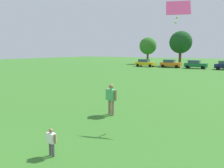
# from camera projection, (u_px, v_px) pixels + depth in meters

# --- Properties ---
(ground_plane) EXTENTS (160.00, 160.00, 0.00)m
(ground_plane) POSITION_uv_depth(u_px,v_px,m) (182.00, 77.00, 30.01)
(ground_plane) COLOR #387528
(child_kite_flyer) EXTENTS (0.47, 0.20, 0.98)m
(child_kite_flyer) POSITION_uv_depth(u_px,v_px,m) (51.00, 140.00, 7.37)
(child_kite_flyer) COLOR #4C4C51
(child_kite_flyer) RESTS_ON ground
(adult_bystander) EXTENTS (0.80, 0.45, 1.73)m
(adult_bystander) POSITION_uv_depth(u_px,v_px,m) (111.00, 97.00, 12.11)
(adult_bystander) COLOR #8C7259
(adult_bystander) RESTS_ON ground
(kite) EXTENTS (1.26, 0.88, 1.10)m
(kite) POSITION_uv_depth(u_px,v_px,m) (178.00, 9.00, 10.58)
(kite) COLOR #F24C8C
(parked_car_yellow_0) EXTENTS (4.30, 2.02, 1.68)m
(parked_car_yellow_0) POSITION_uv_depth(u_px,v_px,m) (145.00, 63.00, 49.15)
(parked_car_yellow_0) COLOR yellow
(parked_car_yellow_0) RESTS_ON ground
(parked_car_orange_1) EXTENTS (4.30, 2.02, 1.68)m
(parked_car_orange_1) POSITION_uv_depth(u_px,v_px,m) (170.00, 63.00, 46.78)
(parked_car_orange_1) COLOR orange
(parked_car_orange_1) RESTS_ON ground
(parked_car_green_2) EXTENTS (4.30, 2.02, 1.68)m
(parked_car_green_2) POSITION_uv_depth(u_px,v_px,m) (195.00, 64.00, 44.07)
(parked_car_green_2) COLOR #196B38
(parked_car_green_2) RESTS_ON ground
(tree_far_left) EXTENTS (4.59, 4.59, 7.15)m
(tree_far_left) POSITION_uv_depth(u_px,v_px,m) (148.00, 46.00, 58.96)
(tree_far_left) COLOR brown
(tree_far_left) RESTS_ON ground
(tree_left) EXTENTS (5.25, 5.25, 8.18)m
(tree_left) POSITION_uv_depth(u_px,v_px,m) (181.00, 42.00, 51.55)
(tree_left) COLOR brown
(tree_left) RESTS_ON ground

